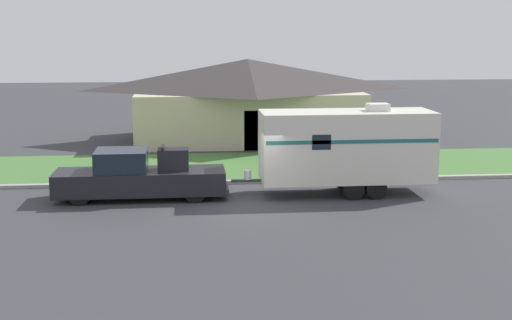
# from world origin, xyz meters

# --- Properties ---
(ground_plane) EXTENTS (120.00, 120.00, 0.00)m
(ground_plane) POSITION_xyz_m (0.00, 0.00, 0.00)
(ground_plane) COLOR #38383D
(curb_strip) EXTENTS (80.00, 0.30, 0.14)m
(curb_strip) POSITION_xyz_m (0.00, 3.75, 0.07)
(curb_strip) COLOR #999993
(curb_strip) RESTS_ON ground_plane
(lawn_strip) EXTENTS (80.00, 7.00, 0.03)m
(lawn_strip) POSITION_xyz_m (0.00, 7.40, 0.01)
(lawn_strip) COLOR #477538
(lawn_strip) RESTS_ON ground_plane
(house_across_street) EXTENTS (13.42, 7.97, 4.60)m
(house_across_street) POSITION_xyz_m (1.27, 15.28, 2.38)
(house_across_street) COLOR beige
(house_across_street) RESTS_ON ground_plane
(pickup_truck) EXTENTS (6.46, 1.93, 2.01)m
(pickup_truck) POSITION_xyz_m (-4.04, 1.47, 0.84)
(pickup_truck) COLOR black
(pickup_truck) RESTS_ON ground_plane
(travel_trailer) EXTENTS (7.72, 2.21, 3.50)m
(travel_trailer) POSITION_xyz_m (3.87, 1.47, 1.87)
(travel_trailer) COLOR black
(travel_trailer) RESTS_ON ground_plane
(mailbox) EXTENTS (0.48, 0.20, 1.41)m
(mailbox) POSITION_xyz_m (-5.72, 4.39, 1.08)
(mailbox) COLOR brown
(mailbox) RESTS_ON ground_plane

